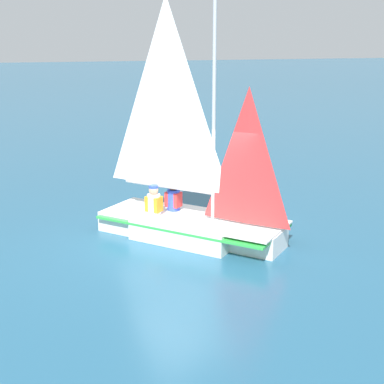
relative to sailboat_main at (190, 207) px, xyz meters
The scene contains 4 objects.
ground_plane 0.70m from the sailboat_main, 36.71° to the left, with size 260.00×260.00×0.00m, color #235675.
sailboat_main is the anchor object (origin of this frame).
sailor_helm 0.66m from the sailboat_main, 168.29° to the right, with size 0.43×0.42×1.16m.
sailor_crew 0.84m from the sailboat_main, 124.84° to the right, with size 0.43×0.42×1.16m.
Camera 1 is at (10.52, -4.70, 4.25)m, focal length 50.00 mm.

